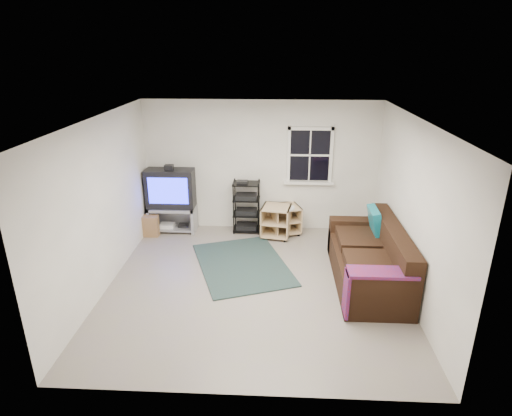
# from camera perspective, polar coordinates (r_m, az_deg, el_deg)

# --- Properties ---
(room) EXTENTS (4.60, 4.62, 4.60)m
(room) POSITION_cam_1_polar(r_m,az_deg,el_deg) (8.45, 7.17, 6.51)
(room) COLOR gray
(room) RESTS_ON ground
(tv_unit) EXTENTS (0.94, 0.47, 1.38)m
(tv_unit) POSITION_cam_1_polar(r_m,az_deg,el_deg) (8.67, -11.25, 1.69)
(tv_unit) COLOR #9899A0
(tv_unit) RESTS_ON ground
(av_rack) EXTENTS (0.53, 0.39, 1.06)m
(av_rack) POSITION_cam_1_polar(r_m,az_deg,el_deg) (8.58, -1.28, -0.23)
(av_rack) COLOR black
(av_rack) RESTS_ON ground
(side_table_left) EXTENTS (0.62, 0.62, 0.63)m
(side_table_left) POSITION_cam_1_polar(r_m,az_deg,el_deg) (8.42, 2.75, -1.58)
(side_table_left) COLOR tan
(side_table_left) RESTS_ON ground
(side_table_right) EXTENTS (0.66, 0.66, 0.60)m
(side_table_right) POSITION_cam_1_polar(r_m,az_deg,el_deg) (8.57, 3.89, -1.21)
(side_table_right) COLOR tan
(side_table_right) RESTS_ON ground
(sofa) EXTENTS (0.99, 2.24, 1.03)m
(sofa) POSITION_cam_1_polar(r_m,az_deg,el_deg) (7.03, 15.05, -6.88)
(sofa) COLOR black
(sofa) RESTS_ON ground
(shag_rug) EXTENTS (1.98, 2.31, 0.02)m
(shag_rug) POSITION_cam_1_polar(r_m,az_deg,el_deg) (7.45, -1.83, -7.48)
(shag_rug) COLOR #332116
(shag_rug) RESTS_ON ground
(paper_bag) EXTENTS (0.29, 0.19, 0.42)m
(paper_bag) POSITION_cam_1_polar(r_m,az_deg,el_deg) (8.70, -13.84, -2.34)
(paper_bag) COLOR #997144
(paper_bag) RESTS_ON ground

